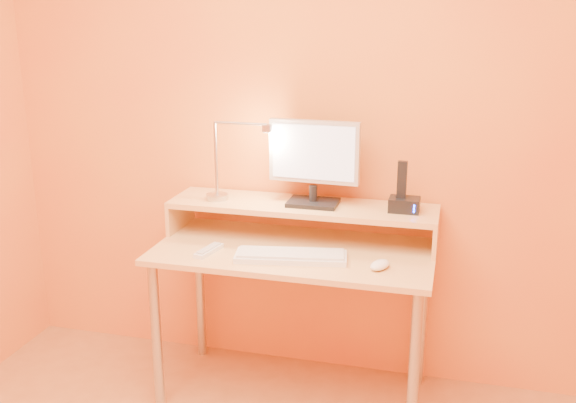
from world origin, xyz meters
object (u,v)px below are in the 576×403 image
(keyboard, at_px, (291,257))
(lamp_base, at_px, (217,197))
(monitor_panel, at_px, (314,152))
(remote_control, at_px, (209,251))
(phone_dock, at_px, (404,205))
(mouse, at_px, (380,265))

(keyboard, bearing_deg, lamp_base, 139.46)
(monitor_panel, relative_size, remote_control, 2.38)
(monitor_panel, xyz_separation_m, remote_control, (-0.39, -0.30, -0.39))
(phone_dock, bearing_deg, lamp_base, -178.08)
(lamp_base, bearing_deg, mouse, -18.33)
(keyboard, xyz_separation_m, remote_control, (-0.36, -0.02, -0.00))
(lamp_base, bearing_deg, phone_dock, 2.04)
(lamp_base, height_order, mouse, lamp_base)
(remote_control, bearing_deg, phone_dock, 32.35)
(lamp_base, bearing_deg, monitor_panel, 5.17)
(phone_dock, relative_size, mouse, 1.21)
(lamp_base, xyz_separation_m, remote_control, (0.05, -0.26, -0.16))
(monitor_panel, bearing_deg, keyboard, -93.55)
(monitor_panel, xyz_separation_m, phone_dock, (0.40, -0.01, -0.21))
(monitor_panel, bearing_deg, phone_dock, 1.40)
(phone_dock, xyz_separation_m, mouse, (-0.06, -0.29, -0.17))
(lamp_base, relative_size, phone_dock, 0.77)
(monitor_panel, distance_m, phone_dock, 0.45)
(lamp_base, xyz_separation_m, mouse, (0.78, -0.26, -0.15))
(keyboard, bearing_deg, remote_control, 172.59)
(keyboard, relative_size, mouse, 4.28)
(keyboard, bearing_deg, monitor_panel, 73.80)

